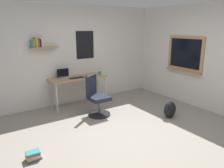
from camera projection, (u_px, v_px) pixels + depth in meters
name	position (u px, v px, depth m)	size (l,w,h in m)	color
ground_plane	(130.00, 135.00, 4.17)	(5.20, 5.20, 0.00)	gray
wall_back	(75.00, 55.00, 5.80)	(5.00, 0.30, 2.60)	silver
wall_right	(211.00, 58.00, 5.17)	(0.22, 5.00, 2.60)	silver
desk	(78.00, 80.00, 5.62)	(1.48, 0.57, 0.76)	tan
office_chair	(97.00, 98.00, 5.03)	(0.56, 0.57, 0.95)	black
laptop	(64.00, 76.00, 5.52)	(0.31, 0.21, 0.23)	#ADAFB5
keyboard	(77.00, 78.00, 5.50)	(0.37, 0.13, 0.02)	black
computer_mouse	(87.00, 76.00, 5.65)	(0.10, 0.06, 0.03)	#262628
coffee_mug	(100.00, 73.00, 5.91)	(0.08, 0.08, 0.09)	#338C4C
backpack	(170.00, 110.00, 4.92)	(0.32, 0.22, 0.39)	black
book_stack_on_floor	(33.00, 156.00, 3.37)	(0.24, 0.20, 0.14)	#3851B2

